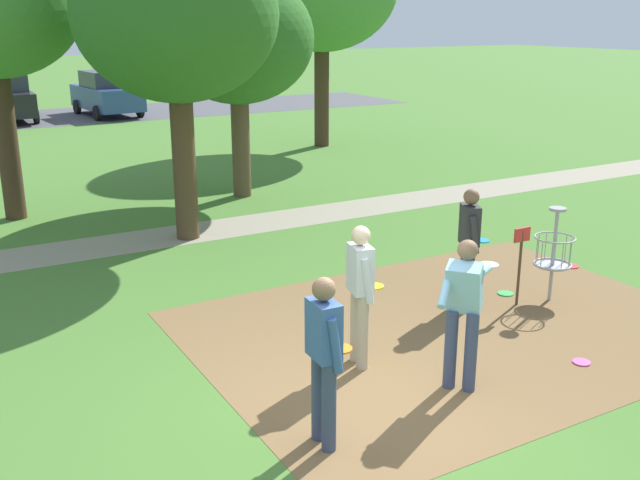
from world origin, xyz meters
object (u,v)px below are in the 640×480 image
Objects in this scene: disc_golf_basket at (550,251)px; frisbee_near_basket at (506,294)px; parked_car_center_left at (5,98)px; tree_near_left at (238,39)px; player_waiting_right at (360,288)px; player_waiting_left at (324,353)px; player_foreground_watching at (464,305)px; frisbee_by_tee at (571,266)px; player_throwing at (469,241)px; tree_mid_center at (176,16)px; frisbee_mid_grass at (581,362)px; parked_car_center_right at (107,93)px.

disc_golf_basket is 0.94m from frisbee_near_basket.
tree_near_left is at bearing -80.00° from parked_car_center_left.
player_waiting_right is 3.39m from frisbee_near_basket.
parked_car_center_left is at bearing 88.54° from player_waiting_left.
player_foreground_watching is 6.69× the size of frisbee_by_tee.
parked_car_center_left is at bearing 96.78° from player_throwing.
player_waiting_right is 0.31× the size of tree_mid_center.
disc_golf_basket is at bearing -80.71° from parked_car_center_left.
disc_golf_basket is at bearing -55.32° from frisbee_near_basket.
frisbee_near_basket is (4.36, 2.10, -0.96)m from player_waiting_left.
frisbee_mid_grass is 8.61m from tree_mid_center.
player_waiting_left is (-1.87, -0.21, -0.02)m from player_foreground_watching.
frisbee_near_basket is at bearing 2.89° from player_throwing.
frisbee_near_basket is at bearing 68.96° from frisbee_mid_grass.
player_foreground_watching is 7.67m from tree_mid_center.
player_foreground_watching is 4.98m from frisbee_by_tee.
player_waiting_right is at bearing -165.08° from frisbee_near_basket.
tree_mid_center is (1.28, 7.26, 3.01)m from player_waiting_left.
player_waiting_right is at bearing -88.74° from parked_car_center_left.
player_throwing reaches higher than frisbee_by_tee.
player_waiting_right is at bearing -97.79° from parked_car_center_right.
player_waiting_right reaches higher than frisbee_near_basket.
player_waiting_right is 24.93m from parked_car_center_right.
tree_near_left reaches higher than frisbee_by_tee.
disc_golf_basket is at bearing -58.87° from tree_mid_center.
player_waiting_right is 6.69× the size of frisbee_by_tee.
disc_golf_basket is 0.25× the size of tree_mid_center.
tree_mid_center is at bearing 121.13° from disc_golf_basket.
player_waiting_right is at bearing 45.97° from player_waiting_left.
player_foreground_watching is 7.24× the size of frisbee_near_basket.
frisbee_mid_grass is at bearing -90.10° from tree_near_left.
disc_golf_basket is at bearing 5.94° from player_waiting_right.
parked_car_center_left is at bearing 176.64° from parked_car_center_right.
tree_near_left reaches higher than disc_golf_basket.
parked_car_center_left reaches higher than frisbee_near_basket.
parked_car_center_right is at bearing 87.46° from player_throwing.
tree_near_left reaches higher than parked_car_center_right.
frisbee_mid_grass is (1.67, -0.26, -0.98)m from player_foreground_watching.
player_throwing is (1.67, 1.84, -0.02)m from player_foreground_watching.
tree_mid_center is at bearing 79.98° from player_waiting_left.
frisbee_by_tee is (6.18, 2.49, -0.96)m from player_waiting_left.
frisbee_mid_grass is at bearing -83.77° from parked_car_center_left.
tree_mid_center is 1.30× the size of parked_car_center_left.
frisbee_near_basket is 0.05× the size of parked_car_center_right.
player_waiting_right is 0.40× the size of parked_car_center_left.
player_throwing is (-1.15, 0.43, 0.21)m from disc_golf_basket.
player_waiting_left is 6.69× the size of frisbee_by_tee.
frisbee_by_tee is 8.55m from tree_near_left.
parked_car_center_left reaches higher than player_waiting_left.
tree_mid_center reaches higher than frisbee_near_basket.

